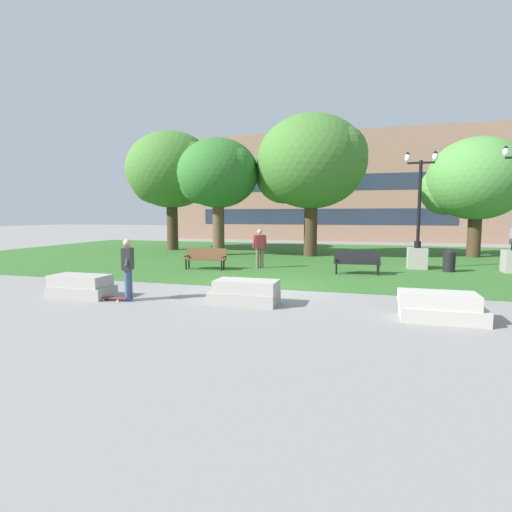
% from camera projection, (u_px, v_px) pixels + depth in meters
% --- Properties ---
extents(ground_plane, '(140.00, 140.00, 0.00)m').
position_uv_depth(ground_plane, '(259.00, 288.00, 12.84)').
color(ground_plane, gray).
extents(grass_lawn, '(40.00, 20.00, 0.02)m').
position_uv_depth(grass_lawn, '(307.00, 257.00, 22.40)').
color(grass_lawn, '#336628').
rests_on(grass_lawn, ground).
extents(concrete_block_center, '(1.80, 0.90, 0.64)m').
position_uv_depth(concrete_block_center, '(81.00, 286.00, 11.50)').
color(concrete_block_center, '#9E9991').
rests_on(concrete_block_center, ground).
extents(concrete_block_left, '(1.80, 0.90, 0.64)m').
position_uv_depth(concrete_block_left, '(245.00, 292.00, 10.60)').
color(concrete_block_left, '#9E9991').
rests_on(concrete_block_left, ground).
extents(concrete_block_right, '(1.84, 0.90, 0.64)m').
position_uv_depth(concrete_block_right, '(440.00, 307.00, 8.91)').
color(concrete_block_right, '#B2ADA3').
rests_on(concrete_block_right, ground).
extents(person_skateboarder, '(0.35, 0.60, 1.71)m').
position_uv_depth(person_skateboarder, '(128.00, 266.00, 10.95)').
color(person_skateboarder, '#384C7A').
rests_on(person_skateboarder, ground).
extents(skateboard, '(1.02, 0.26, 0.14)m').
position_uv_depth(skateboard, '(113.00, 298.00, 11.02)').
color(skateboard, maroon).
rests_on(skateboard, ground).
extents(park_bench_near_left, '(1.83, 0.65, 0.90)m').
position_uv_depth(park_bench_near_left, '(357.00, 261.00, 15.81)').
color(park_bench_near_left, black).
rests_on(park_bench_near_left, grass_lawn).
extents(park_bench_near_right, '(1.83, 0.63, 0.90)m').
position_uv_depth(park_bench_near_right, '(206.00, 257.00, 17.19)').
color(park_bench_near_right, brown).
rests_on(park_bench_near_right, grass_lawn).
extents(lamp_post_center, '(1.32, 0.80, 5.05)m').
position_uv_depth(lamp_post_center, '(418.00, 245.00, 17.36)').
color(lamp_post_center, gray).
rests_on(lamp_post_center, grass_lawn).
extents(tree_near_left, '(4.88, 4.65, 6.70)m').
position_uv_depth(tree_near_left, '(217.00, 175.00, 22.91)').
color(tree_near_left, brown).
rests_on(tree_near_left, grass_lawn).
extents(tree_far_right, '(5.54, 5.28, 6.55)m').
position_uv_depth(tree_far_right, '(476.00, 180.00, 21.87)').
color(tree_far_right, '#42301E').
rests_on(tree_far_right, grass_lawn).
extents(tree_far_left, '(6.17, 5.88, 7.81)m').
position_uv_depth(tree_far_left, '(170.00, 171.00, 26.46)').
color(tree_far_left, '#42301E').
rests_on(tree_far_left, grass_lawn).
extents(tree_near_right, '(6.43, 6.12, 7.89)m').
position_uv_depth(tree_near_right, '(310.00, 163.00, 22.30)').
color(tree_near_right, '#42301E').
rests_on(tree_near_right, grass_lawn).
extents(trash_bin, '(0.49, 0.49, 0.96)m').
position_uv_depth(trash_bin, '(449.00, 260.00, 16.46)').
color(trash_bin, black).
rests_on(trash_bin, grass_lawn).
extents(person_bystander_near_lawn, '(0.62, 0.41, 1.71)m').
position_uv_depth(person_bystander_near_lawn, '(260.00, 246.00, 17.54)').
color(person_bystander_near_lawn, brown).
rests_on(person_bystander_near_lawn, grass_lawn).
extents(building_facade_distant, '(29.98, 1.03, 9.73)m').
position_uv_depth(building_facade_distant, '(322.00, 187.00, 36.00)').
color(building_facade_distant, '#8E6B56').
rests_on(building_facade_distant, ground).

